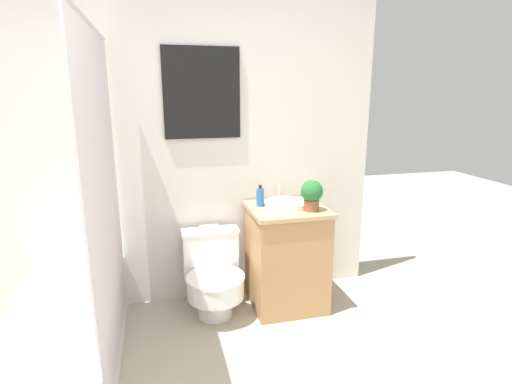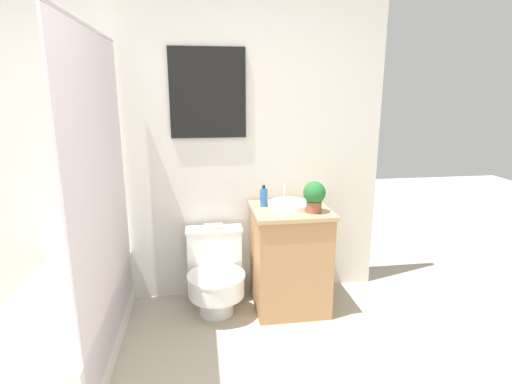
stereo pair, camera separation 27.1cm
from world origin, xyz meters
TOP-DOWN VIEW (x-y plane):
  - wall_back at (0.00, 1.93)m, footprint 3.11×0.07m
  - shower_area at (-0.73, 1.18)m, footprint 0.61×1.45m
  - toilet at (0.20, 1.64)m, footprint 0.44×0.54m
  - vanity at (0.77, 1.62)m, footprint 0.57×0.55m
  - sink at (0.77, 1.64)m, footprint 0.33×0.36m
  - soap_bottle at (0.58, 1.70)m, footprint 0.06×0.06m
  - potted_plant at (0.91, 1.50)m, footprint 0.16×0.16m
  - book_on_tank at (0.20, 1.78)m, footprint 0.14×0.11m

SIDE VIEW (x-z plane):
  - shower_area at x=-0.73m, z-range -0.72..1.26m
  - toilet at x=0.20m, z-range -0.01..0.60m
  - vanity at x=0.77m, z-range 0.00..0.80m
  - book_on_tank at x=0.20m, z-range 0.61..0.64m
  - sink at x=0.77m, z-range 0.75..0.88m
  - soap_bottle at x=0.58m, z-range 0.79..0.95m
  - potted_plant at x=0.91m, z-range 0.81..1.03m
  - wall_back at x=0.00m, z-range 0.01..2.51m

